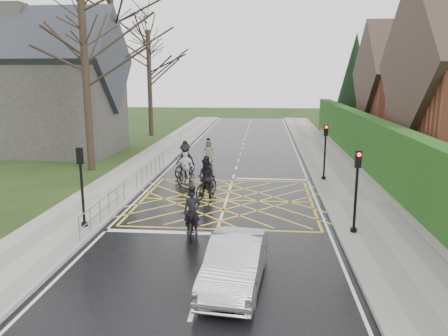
% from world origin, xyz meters
% --- Properties ---
extents(ground, '(120.00, 120.00, 0.00)m').
position_xyz_m(ground, '(0.00, 0.00, 0.00)').
color(ground, black).
rests_on(ground, ground).
extents(road, '(9.00, 80.00, 0.01)m').
position_xyz_m(road, '(0.00, 0.00, 0.01)').
color(road, black).
rests_on(road, ground).
extents(sidewalk_right, '(3.00, 80.00, 0.15)m').
position_xyz_m(sidewalk_right, '(6.00, 0.00, 0.07)').
color(sidewalk_right, gray).
rests_on(sidewalk_right, ground).
extents(sidewalk_left, '(3.00, 80.00, 0.15)m').
position_xyz_m(sidewalk_left, '(-6.00, 0.00, 0.07)').
color(sidewalk_left, gray).
rests_on(sidewalk_left, ground).
extents(stone_wall, '(0.50, 38.00, 0.70)m').
position_xyz_m(stone_wall, '(7.75, 6.00, 0.35)').
color(stone_wall, slate).
rests_on(stone_wall, ground).
extents(hedge, '(0.90, 38.00, 2.80)m').
position_xyz_m(hedge, '(7.75, 6.00, 2.10)').
color(hedge, '#113E11').
rests_on(hedge, stone_wall).
extents(house_far, '(9.80, 8.80, 10.30)m').
position_xyz_m(house_far, '(14.75, 18.00, 4.36)').
color(house_far, brown).
rests_on(house_far, ground).
extents(conifer, '(4.60, 4.60, 10.00)m').
position_xyz_m(conifer, '(10.75, 26.00, 4.99)').
color(conifer, black).
rests_on(conifer, ground).
extents(church, '(8.80, 7.80, 11.00)m').
position_xyz_m(church, '(-13.54, 12.00, 4.93)').
color(church, '#2D2B28').
rests_on(church, ground).
extents(tree_near, '(9.24, 9.24, 11.44)m').
position_xyz_m(tree_near, '(-9.00, 6.00, 7.91)').
color(tree_near, black).
rests_on(tree_near, ground).
extents(tree_mid, '(10.08, 10.08, 12.48)m').
position_xyz_m(tree_mid, '(-10.00, 14.00, 8.63)').
color(tree_mid, black).
rests_on(tree_mid, ground).
extents(tree_far, '(8.40, 8.40, 10.40)m').
position_xyz_m(tree_far, '(-9.30, 22.00, 7.19)').
color(tree_far, black).
rests_on(tree_far, ground).
extents(railing_south, '(0.05, 5.04, 1.03)m').
position_xyz_m(railing_south, '(-4.65, -3.50, 0.78)').
color(railing_south, slate).
rests_on(railing_south, ground).
extents(railing_north, '(0.05, 6.04, 1.03)m').
position_xyz_m(railing_north, '(-4.65, 4.00, 0.79)').
color(railing_north, slate).
rests_on(railing_north, ground).
extents(traffic_light_ne, '(0.24, 0.31, 3.21)m').
position_xyz_m(traffic_light_ne, '(5.10, 4.20, 1.66)').
color(traffic_light_ne, black).
rests_on(traffic_light_ne, ground).
extents(traffic_light_se, '(0.24, 0.31, 3.21)m').
position_xyz_m(traffic_light_se, '(5.10, -4.20, 1.66)').
color(traffic_light_se, black).
rests_on(traffic_light_se, ground).
extents(traffic_light_sw, '(0.24, 0.31, 3.21)m').
position_xyz_m(traffic_light_sw, '(-5.10, -4.50, 1.66)').
color(traffic_light_sw, black).
rests_on(traffic_light_sw, ground).
extents(cyclist_rear, '(0.90, 2.02, 1.90)m').
position_xyz_m(cyclist_rear, '(-0.88, -4.67, 0.62)').
color(cyclist_rear, black).
rests_on(cyclist_rear, ground).
extents(cyclist_back, '(1.29, 2.15, 2.08)m').
position_xyz_m(cyclist_back, '(-1.00, 0.43, 0.79)').
color(cyclist_back, black).
rests_on(cyclist_back, ground).
extents(cyclist_mid, '(1.49, 2.29, 2.10)m').
position_xyz_m(cyclist_mid, '(-2.85, 4.96, 0.77)').
color(cyclist_mid, black).
rests_on(cyclist_mid, ground).
extents(cyclist_front, '(1.12, 2.00, 1.93)m').
position_xyz_m(cyclist_front, '(-2.56, 3.27, 0.71)').
color(cyclist_front, black).
rests_on(cyclist_front, ground).
extents(cyclist_lead, '(1.03, 1.91, 1.76)m').
position_xyz_m(cyclist_lead, '(-1.94, 8.58, 0.61)').
color(cyclist_lead, yellow).
rests_on(cyclist_lead, ground).
extents(car, '(1.88, 4.33, 1.39)m').
position_xyz_m(car, '(0.98, -8.49, 0.69)').
color(car, '#B0B2B7').
rests_on(car, ground).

